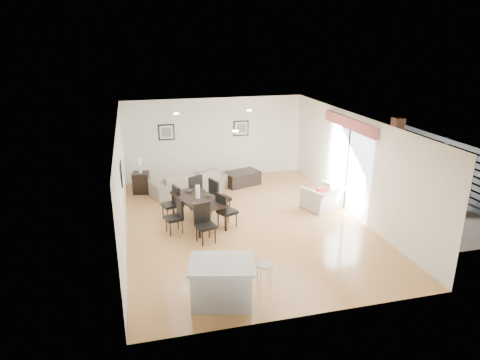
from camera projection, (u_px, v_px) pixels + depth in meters
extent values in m
plane|color=tan|center=(245.00, 223.00, 11.10)|extent=(8.00, 8.00, 0.00)
cube|color=white|center=(215.00, 138.00, 14.34)|extent=(6.00, 0.04, 2.70)
cube|color=white|center=(308.00, 246.00, 7.00)|extent=(6.00, 0.04, 2.70)
cube|color=white|center=(122.00, 183.00, 9.97)|extent=(0.04, 8.00, 2.70)
cube|color=white|center=(354.00, 165.00, 11.37)|extent=(0.04, 8.00, 2.70)
cube|color=white|center=(246.00, 120.00, 10.24)|extent=(6.00, 8.00, 0.02)
imported|color=gray|center=(188.00, 181.00, 13.25)|extent=(2.50, 1.58, 0.68)
imported|color=silver|center=(322.00, 198.00, 11.95)|extent=(1.26, 1.19, 0.64)
imported|color=#3B6029|center=(457.00, 204.00, 11.49)|extent=(0.66, 0.59, 0.68)
imported|color=#3B6029|center=(392.00, 175.00, 13.87)|extent=(0.43, 0.43, 0.66)
cube|color=black|center=(198.00, 199.00, 10.90)|extent=(1.30, 1.85, 0.06)
cylinder|color=black|center=(199.00, 226.00, 10.20)|extent=(0.06, 0.06, 0.64)
cylinder|color=black|center=(173.00, 205.00, 11.45)|extent=(0.06, 0.06, 0.64)
cylinder|color=black|center=(226.00, 219.00, 10.56)|extent=(0.06, 0.06, 0.64)
cylinder|color=black|center=(197.00, 200.00, 11.82)|extent=(0.06, 0.06, 0.64)
cube|color=black|center=(174.00, 218.00, 10.45)|extent=(0.47, 0.47, 0.07)
cube|color=black|center=(180.00, 208.00, 10.44)|extent=(0.14, 0.39, 0.47)
cylinder|color=black|center=(166.00, 225.00, 10.58)|extent=(0.03, 0.03, 0.36)
cylinder|color=black|center=(178.00, 223.00, 10.71)|extent=(0.03, 0.03, 0.36)
cylinder|color=black|center=(170.00, 230.00, 10.32)|extent=(0.03, 0.03, 0.36)
cylinder|color=black|center=(182.00, 227.00, 10.45)|extent=(0.03, 0.03, 0.36)
cube|color=black|center=(171.00, 205.00, 11.21)|extent=(0.51, 0.51, 0.07)
cube|color=black|center=(176.00, 195.00, 11.22)|extent=(0.17, 0.40, 0.48)
cylinder|color=black|center=(163.00, 212.00, 11.33)|extent=(0.03, 0.03, 0.37)
cylinder|color=black|center=(174.00, 210.00, 11.49)|extent=(0.03, 0.03, 0.37)
cylinder|color=black|center=(168.00, 216.00, 11.08)|extent=(0.03, 0.03, 0.37)
cylinder|color=black|center=(179.00, 214.00, 11.23)|extent=(0.03, 0.03, 0.37)
cube|color=black|center=(227.00, 212.00, 10.75)|extent=(0.56, 0.56, 0.07)
cube|color=black|center=(221.00, 204.00, 10.55)|extent=(0.24, 0.40, 0.50)
cylinder|color=black|center=(236.00, 220.00, 10.81)|extent=(0.03, 0.03, 0.38)
cylinder|color=black|center=(226.00, 224.00, 10.60)|extent=(0.03, 0.03, 0.38)
cylinder|color=black|center=(228.00, 216.00, 11.04)|extent=(0.03, 0.03, 0.38)
cylinder|color=black|center=(218.00, 220.00, 10.84)|extent=(0.03, 0.03, 0.38)
cube|color=black|center=(220.00, 199.00, 11.50)|extent=(0.59, 0.59, 0.08)
cube|color=black|center=(214.00, 190.00, 11.30)|extent=(0.21, 0.45, 0.55)
cylinder|color=black|center=(230.00, 208.00, 11.54)|extent=(0.04, 0.04, 0.42)
cylinder|color=black|center=(218.00, 211.00, 11.35)|extent=(0.04, 0.04, 0.42)
cylinder|color=black|center=(223.00, 204.00, 11.82)|extent=(0.04, 0.04, 0.42)
cylinder|color=black|center=(211.00, 206.00, 11.63)|extent=(0.04, 0.04, 0.42)
cube|color=black|center=(206.00, 226.00, 9.96)|extent=(0.51, 0.51, 0.07)
cube|color=black|center=(202.00, 213.00, 10.02)|extent=(0.42, 0.16, 0.50)
cylinder|color=black|center=(203.00, 239.00, 9.82)|extent=(0.03, 0.03, 0.38)
cylinder|color=black|center=(197.00, 234.00, 10.09)|extent=(0.03, 0.03, 0.38)
cylinder|color=black|center=(215.00, 236.00, 9.97)|extent=(0.03, 0.03, 0.38)
cylinder|color=black|center=(209.00, 231.00, 10.24)|extent=(0.03, 0.03, 0.38)
cube|color=black|center=(192.00, 193.00, 11.99)|extent=(0.59, 0.59, 0.08)
cube|color=black|center=(196.00, 185.00, 11.77)|extent=(0.42, 0.25, 0.53)
cylinder|color=black|center=(194.00, 197.00, 12.30)|extent=(0.03, 0.03, 0.40)
cylinder|color=black|center=(201.00, 201.00, 12.06)|extent=(0.03, 0.03, 0.40)
cylinder|color=black|center=(184.00, 200.00, 12.08)|extent=(0.03, 0.03, 0.40)
cylinder|color=black|center=(191.00, 204.00, 11.84)|extent=(0.03, 0.03, 0.40)
cylinder|color=white|center=(198.00, 192.00, 10.83)|extent=(0.12, 0.12, 0.34)
cylinder|color=black|center=(209.00, 197.00, 10.96)|extent=(0.33, 0.33, 0.01)
cylinder|color=black|center=(209.00, 196.00, 10.95)|extent=(0.18, 0.18, 0.05)
cylinder|color=black|center=(190.00, 192.00, 11.28)|extent=(0.33, 0.33, 0.01)
cylinder|color=black|center=(190.00, 191.00, 11.27)|extent=(0.18, 0.18, 0.05)
cylinder|color=black|center=(195.00, 205.00, 10.42)|extent=(0.33, 0.33, 0.01)
cylinder|color=black|center=(195.00, 204.00, 10.41)|extent=(0.18, 0.18, 0.05)
cube|color=black|center=(242.00, 178.00, 13.89)|extent=(1.27, 0.99, 0.45)
cube|color=black|center=(141.00, 183.00, 13.17)|extent=(0.56, 0.56, 0.64)
cylinder|color=white|center=(140.00, 169.00, 13.03)|extent=(0.11, 0.11, 0.21)
cone|color=beige|center=(140.00, 162.00, 12.95)|extent=(0.25, 0.25, 0.27)
cube|color=#A12014|center=(321.00, 193.00, 11.78)|extent=(0.30, 0.20, 0.29)
cube|color=silver|center=(222.00, 284.00, 7.72)|extent=(1.23, 1.03, 0.76)
cube|color=silver|center=(222.00, 264.00, 7.59)|extent=(1.33, 1.14, 0.05)
cylinder|color=silver|center=(265.00, 265.00, 7.81)|extent=(0.31, 0.31, 0.05)
cylinder|color=silver|center=(268.00, 277.00, 8.04)|extent=(0.02, 0.02, 0.65)
cylinder|color=silver|center=(257.00, 278.00, 7.99)|extent=(0.02, 0.02, 0.65)
cylinder|color=silver|center=(261.00, 284.00, 7.80)|extent=(0.02, 0.02, 0.65)
cylinder|color=silver|center=(271.00, 282.00, 7.85)|extent=(0.02, 0.02, 0.65)
cube|color=black|center=(166.00, 132.00, 13.85)|extent=(0.52, 0.03, 0.52)
cube|color=white|center=(166.00, 132.00, 13.85)|extent=(0.44, 0.04, 0.44)
cube|color=#5D5D57|center=(166.00, 132.00, 13.85)|extent=(0.30, 0.04, 0.30)
cube|color=black|center=(241.00, 128.00, 14.43)|extent=(0.52, 0.03, 0.52)
cube|color=white|center=(241.00, 128.00, 14.43)|extent=(0.44, 0.04, 0.44)
cube|color=#5D5D57|center=(241.00, 128.00, 14.43)|extent=(0.30, 0.04, 0.30)
cube|color=black|center=(122.00, 174.00, 9.70)|extent=(0.03, 0.52, 0.52)
cube|color=white|center=(122.00, 174.00, 9.70)|extent=(0.04, 0.44, 0.44)
cube|color=#5D5D57|center=(122.00, 174.00, 9.70)|extent=(0.04, 0.30, 0.30)
cube|color=white|center=(348.00, 170.00, 11.71)|extent=(0.02, 2.40, 2.25)
cube|color=black|center=(347.00, 170.00, 11.71)|extent=(0.03, 0.05, 2.25)
cube|color=black|center=(350.00, 129.00, 11.34)|extent=(0.03, 2.50, 0.05)
cube|color=maroon|center=(350.00, 123.00, 11.28)|extent=(0.10, 2.70, 0.28)
plane|color=gray|center=(407.00, 202.00, 12.54)|extent=(6.00, 6.00, 0.00)
cube|color=#303033|center=(447.00, 169.00, 12.53)|extent=(0.08, 5.50, 1.80)
cube|color=brown|center=(395.00, 147.00, 14.67)|extent=(0.35, 0.35, 2.00)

